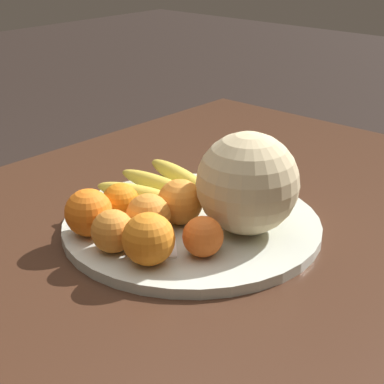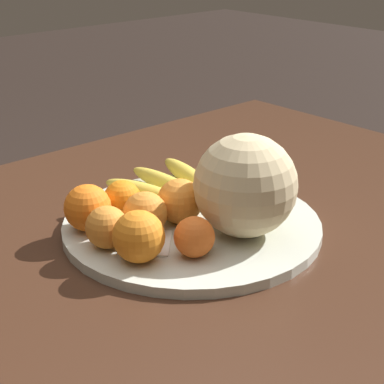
% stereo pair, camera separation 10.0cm
% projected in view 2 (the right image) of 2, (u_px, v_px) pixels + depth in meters
% --- Properties ---
extents(kitchen_table, '(1.21, 0.95, 0.75)m').
position_uv_depth(kitchen_table, '(216.00, 276.00, 1.10)').
color(kitchen_table, '#3D2316').
rests_on(kitchen_table, ground_plane).
extents(fruit_bowl, '(0.41, 0.41, 0.02)m').
position_uv_depth(fruit_bowl, '(192.00, 225.00, 1.02)').
color(fruit_bowl, beige).
rests_on(fruit_bowl, kitchen_table).
extents(melon, '(0.16, 0.16, 0.16)m').
position_uv_depth(melon, '(245.00, 185.00, 0.95)').
color(melon, beige).
rests_on(melon, fruit_bowl).
extents(banana_bunch, '(0.25, 0.20, 0.03)m').
position_uv_depth(banana_bunch, '(158.00, 188.00, 1.10)').
color(banana_bunch, '#473819').
rests_on(banana_bunch, fruit_bowl).
extents(orange_front_left, '(0.07, 0.07, 0.07)m').
position_uv_depth(orange_front_left, '(145.00, 214.00, 0.96)').
color(orange_front_left, orange).
rests_on(orange_front_left, fruit_bowl).
extents(orange_front_right, '(0.07, 0.07, 0.07)m').
position_uv_depth(orange_front_right, '(139.00, 237.00, 0.89)').
color(orange_front_right, orange).
rests_on(orange_front_right, fruit_bowl).
extents(orange_mid_center, '(0.07, 0.07, 0.07)m').
position_uv_depth(orange_mid_center, '(88.00, 208.00, 0.98)').
color(orange_mid_center, orange).
rests_on(orange_mid_center, fruit_bowl).
extents(orange_back_left, '(0.07, 0.07, 0.07)m').
position_uv_depth(orange_back_left, '(180.00, 201.00, 1.00)').
color(orange_back_left, orange).
rests_on(orange_back_left, fruit_bowl).
extents(orange_back_right, '(0.06, 0.06, 0.06)m').
position_uv_depth(orange_back_right, '(194.00, 237.00, 0.90)').
color(orange_back_right, orange).
rests_on(orange_back_right, fruit_bowl).
extents(orange_top_small, '(0.06, 0.06, 0.06)m').
position_uv_depth(orange_top_small, '(122.00, 199.00, 1.02)').
color(orange_top_small, orange).
rests_on(orange_top_small, fruit_bowl).
extents(orange_side_extra, '(0.06, 0.06, 0.06)m').
position_uv_depth(orange_side_extra, '(107.00, 227.00, 0.93)').
color(orange_side_extra, orange).
rests_on(orange_side_extra, fruit_bowl).
extents(produce_tag, '(0.08, 0.08, 0.00)m').
position_uv_depth(produce_tag, '(159.00, 243.00, 0.95)').
color(produce_tag, white).
rests_on(produce_tag, fruit_bowl).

